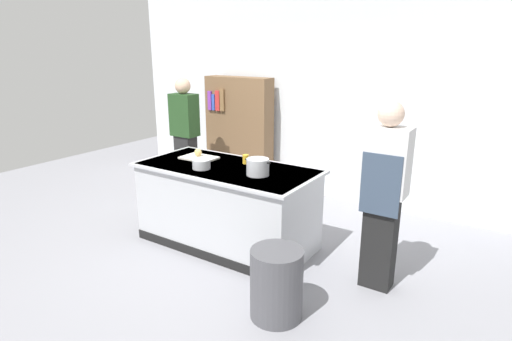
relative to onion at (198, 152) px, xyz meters
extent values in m
plane|color=gray|center=(0.51, -0.13, -0.96)|extent=(10.00, 10.00, 0.00)
cube|color=silver|center=(0.51, 1.97, 0.54)|extent=(6.40, 0.12, 3.00)
cube|color=#B7BABF|center=(0.51, -0.13, -0.51)|extent=(1.90, 0.90, 0.90)
cube|color=#B7BABF|center=(0.51, -0.13, -0.08)|extent=(1.98, 0.98, 0.03)
cube|color=black|center=(0.51, -0.58, -0.91)|extent=(1.90, 0.01, 0.10)
cube|color=silver|center=(0.03, -0.03, -0.05)|extent=(0.40, 0.28, 0.02)
sphere|color=tan|center=(0.00, 0.00, 0.00)|extent=(0.09, 0.09, 0.09)
cylinder|color=#B7BABF|center=(0.95, -0.19, 0.02)|extent=(0.23, 0.23, 0.17)
cube|color=black|center=(0.82, -0.19, 0.08)|extent=(0.04, 0.02, 0.01)
cube|color=black|center=(1.08, -0.19, 0.08)|extent=(0.04, 0.02, 0.01)
cylinder|color=#B7BABF|center=(0.33, -0.33, -0.01)|extent=(0.19, 0.19, 0.10)
cylinder|color=yellow|center=(0.60, 0.10, -0.01)|extent=(0.07, 0.07, 0.10)
cylinder|color=#4C4C51|center=(1.65, -0.98, -0.66)|extent=(0.43, 0.43, 0.60)
cube|color=black|center=(2.19, -0.06, -0.51)|extent=(0.28, 0.20, 0.90)
cube|color=silver|center=(2.19, -0.06, 0.24)|extent=(0.38, 0.24, 0.60)
sphere|color=beige|center=(2.19, -0.06, 0.65)|extent=(0.22, 0.22, 0.22)
cube|color=#38475B|center=(2.19, -0.19, 0.06)|extent=(0.34, 0.02, 0.54)
cube|color=black|center=(-0.99, 0.85, -0.51)|extent=(0.28, 0.20, 0.90)
cube|color=#22431F|center=(-0.99, 0.85, 0.24)|extent=(0.38, 0.24, 0.60)
sphere|color=#D3AA8C|center=(-0.99, 0.85, 0.65)|extent=(0.22, 0.22, 0.22)
cube|color=brown|center=(-0.61, 1.67, -0.11)|extent=(1.10, 0.28, 1.70)
cube|color=purple|center=(-1.05, 1.51, 0.37)|extent=(0.06, 0.03, 0.29)
cube|color=#3351B7|center=(-0.98, 1.51, 0.35)|extent=(0.05, 0.03, 0.24)
cube|color=red|center=(-0.90, 1.51, 0.38)|extent=(0.08, 0.03, 0.30)
cube|color=brown|center=(-0.81, 1.51, 0.39)|extent=(0.07, 0.03, 0.34)
camera|label=1|loc=(3.17, -3.59, 1.19)|focal=29.58mm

